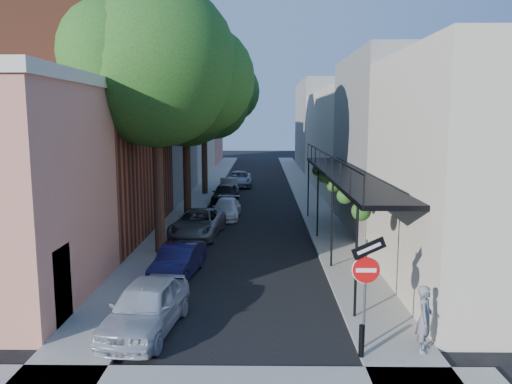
{
  "coord_description": "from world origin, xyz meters",
  "views": [
    {
      "loc": [
        0.59,
        -10.9,
        5.84
      ],
      "look_at": [
        0.34,
        9.62,
        2.8
      ],
      "focal_mm": 35.0,
      "sensor_mm": 36.0,
      "label": 1
    }
  ],
  "objects_px": {
    "parked_car_b": "(178,261)",
    "parked_car_e": "(225,193)",
    "bollard": "(362,341)",
    "oak_mid": "(193,97)",
    "parked_car_c": "(198,224)",
    "oak_near": "(167,69)",
    "parked_car_d": "(226,209)",
    "parked_car_g": "(239,179)",
    "parked_car_a": "(146,307)",
    "oak_far": "(210,86)",
    "pedestrian": "(425,319)",
    "parked_car_f": "(229,186)",
    "sign_post": "(366,274)"
  },
  "relations": [
    {
      "from": "oak_near",
      "to": "oak_mid",
      "type": "xyz_separation_m",
      "value": [
        -0.05,
        7.97,
        -0.82
      ]
    },
    {
      "from": "parked_car_a",
      "to": "parked_car_e",
      "type": "distance_m",
      "value": 21.03
    },
    {
      "from": "oak_far",
      "to": "parked_car_e",
      "type": "bearing_deg",
      "value": -71.01
    },
    {
      "from": "parked_car_e",
      "to": "parked_car_f",
      "type": "xyz_separation_m",
      "value": [
        -0.03,
        4.17,
        -0.08
      ]
    },
    {
      "from": "bollard",
      "to": "oak_near",
      "type": "distance_m",
      "value": 13.78
    },
    {
      "from": "parked_car_b",
      "to": "parked_car_c",
      "type": "xyz_separation_m",
      "value": [
        -0.08,
        6.35,
        0.07
      ]
    },
    {
      "from": "bollard",
      "to": "oak_mid",
      "type": "bearing_deg",
      "value": 109.9
    },
    {
      "from": "parked_car_a",
      "to": "oak_mid",
      "type": "bearing_deg",
      "value": 99.42
    },
    {
      "from": "bollard",
      "to": "parked_car_d",
      "type": "distance_m",
      "value": 18.02
    },
    {
      "from": "parked_car_a",
      "to": "parked_car_d",
      "type": "bearing_deg",
      "value": 92.55
    },
    {
      "from": "sign_post",
      "to": "parked_car_f",
      "type": "relative_size",
      "value": 0.81
    },
    {
      "from": "parked_car_a",
      "to": "parked_car_d",
      "type": "xyz_separation_m",
      "value": [
        1.09,
        15.79,
        -0.14
      ]
    },
    {
      "from": "parked_car_b",
      "to": "parked_car_g",
      "type": "bearing_deg",
      "value": 95.14
    },
    {
      "from": "parked_car_e",
      "to": "sign_post",
      "type": "bearing_deg",
      "value": -73.65
    },
    {
      "from": "oak_mid",
      "to": "parked_car_d",
      "type": "distance_m",
      "value": 6.77
    },
    {
      "from": "bollard",
      "to": "oak_mid",
      "type": "relative_size",
      "value": 0.08
    },
    {
      "from": "oak_mid",
      "to": "parked_car_e",
      "type": "height_order",
      "value": "oak_mid"
    },
    {
      "from": "bollard",
      "to": "pedestrian",
      "type": "relative_size",
      "value": 0.48
    },
    {
      "from": "oak_far",
      "to": "parked_car_f",
      "type": "distance_m",
      "value": 7.77
    },
    {
      "from": "parked_car_e",
      "to": "pedestrian",
      "type": "bearing_deg",
      "value": -70.28
    },
    {
      "from": "parked_car_e",
      "to": "parked_car_b",
      "type": "bearing_deg",
      "value": -88.61
    },
    {
      "from": "sign_post",
      "to": "parked_car_f",
      "type": "distance_m",
      "value": 26.91
    },
    {
      "from": "oak_mid",
      "to": "oak_far",
      "type": "height_order",
      "value": "oak_far"
    },
    {
      "from": "parked_car_e",
      "to": "parked_car_g",
      "type": "height_order",
      "value": "parked_car_e"
    },
    {
      "from": "parked_car_g",
      "to": "pedestrian",
      "type": "bearing_deg",
      "value": -81.13
    },
    {
      "from": "oak_mid",
      "to": "sign_post",
      "type": "bearing_deg",
      "value": -69.14
    },
    {
      "from": "bollard",
      "to": "parked_car_c",
      "type": "relative_size",
      "value": 0.17
    },
    {
      "from": "oak_near",
      "to": "parked_car_e",
      "type": "distance_m",
      "value": 14.85
    },
    {
      "from": "parked_car_b",
      "to": "parked_car_e",
      "type": "height_order",
      "value": "parked_car_e"
    },
    {
      "from": "parked_car_f",
      "to": "oak_far",
      "type": "bearing_deg",
      "value": 176.8
    },
    {
      "from": "oak_far",
      "to": "parked_car_a",
      "type": "relative_size",
      "value": 2.88
    },
    {
      "from": "oak_mid",
      "to": "oak_far",
      "type": "distance_m",
      "value": 9.12
    },
    {
      "from": "parked_car_a",
      "to": "pedestrian",
      "type": "bearing_deg",
      "value": -4.04
    },
    {
      "from": "parked_car_b",
      "to": "parked_car_c",
      "type": "height_order",
      "value": "parked_car_c"
    },
    {
      "from": "parked_car_b",
      "to": "oak_mid",
      "type": "bearing_deg",
      "value": 102.29
    },
    {
      "from": "oak_near",
      "to": "parked_car_g",
      "type": "distance_m",
      "value": 22.84
    },
    {
      "from": "parked_car_a",
      "to": "parked_car_c",
      "type": "bearing_deg",
      "value": 96.51
    },
    {
      "from": "parked_car_c",
      "to": "parked_car_g",
      "type": "bearing_deg",
      "value": 91.27
    },
    {
      "from": "pedestrian",
      "to": "oak_mid",
      "type": "bearing_deg",
      "value": 47.0
    },
    {
      "from": "bollard",
      "to": "oak_mid",
      "type": "distance_m",
      "value": 19.96
    },
    {
      "from": "parked_car_f",
      "to": "parked_car_a",
      "type": "bearing_deg",
      "value": -98.04
    },
    {
      "from": "parked_car_a",
      "to": "parked_car_f",
      "type": "xyz_separation_m",
      "value": [
        0.62,
        25.19,
        -0.09
      ]
    },
    {
      "from": "bollard",
      "to": "parked_car_e",
      "type": "relative_size",
      "value": 0.2
    },
    {
      "from": "oak_near",
      "to": "parked_car_f",
      "type": "xyz_separation_m",
      "value": [
        1.39,
        17.09,
        -7.27
      ]
    },
    {
      "from": "parked_car_c",
      "to": "pedestrian",
      "type": "xyz_separation_m",
      "value": [
        7.2,
        -12.49,
        0.3
      ]
    },
    {
      "from": "parked_car_b",
      "to": "parked_car_f",
      "type": "distance_m",
      "value": 20.41
    },
    {
      "from": "bollard",
      "to": "parked_car_e",
      "type": "xyz_separation_m",
      "value": [
        -4.95,
        22.68,
        0.17
      ]
    },
    {
      "from": "sign_post",
      "to": "parked_car_f",
      "type": "height_order",
      "value": "sign_post"
    },
    {
      "from": "parked_car_c",
      "to": "parked_car_e",
      "type": "bearing_deg",
      "value": 91.19
    },
    {
      "from": "parked_car_a",
      "to": "parked_car_f",
      "type": "bearing_deg",
      "value": 95.09
    }
  ]
}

